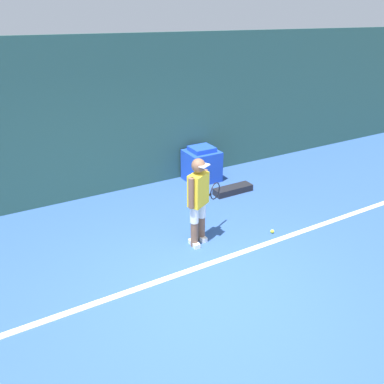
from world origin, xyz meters
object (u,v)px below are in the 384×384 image
at_px(covered_chair, 202,165).
at_px(equipment_bag, 233,190).
at_px(tennis_ball, 272,231).
at_px(tennis_player, 199,198).

distance_m(covered_chair, equipment_bag, 1.01).
bearing_deg(equipment_bag, covered_chair, 104.26).
bearing_deg(covered_chair, tennis_ball, -92.49).
height_order(tennis_ball, covered_chair, covered_chair).
bearing_deg(tennis_player, covered_chair, 31.21).
distance_m(tennis_player, tennis_ball, 1.55).
bearing_deg(equipment_bag, tennis_ball, -101.66).
distance_m(tennis_player, equipment_bag, 2.23).
xyz_separation_m(covered_chair, equipment_bag, (0.24, -0.93, -0.31)).
bearing_deg(tennis_ball, covered_chair, 87.51).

